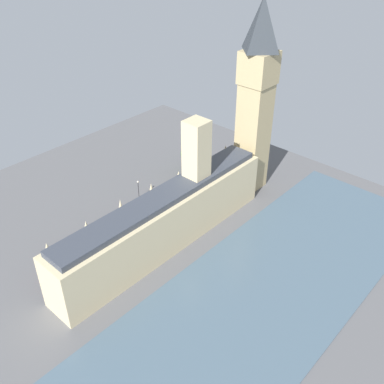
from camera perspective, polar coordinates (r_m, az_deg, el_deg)
The scene contains 14 objects.
ground_plane at distance 124.05m, azimuth -4.05°, elevation -6.31°, with size 139.70×139.70×0.00m, color #565659.
river_thames at distance 108.98m, azimuth 8.23°, elevation -13.52°, with size 38.80×125.73×0.25m, color #475B6B.
parliament_building at distance 118.02m, azimuth -3.18°, elevation -3.20°, with size 10.49×69.70×32.80m.
clock_tower at distance 134.59m, azimuth 8.31°, elevation 12.14°, with size 9.31×9.31×59.82m.
car_white_far_end at distance 142.65m, azimuth -1.15°, elevation 0.17°, with size 2.04×4.16×1.74m.
double_decker_bus_trailing at distance 135.91m, azimuth -3.14°, elevation -0.87°, with size 3.36×10.67×4.75m.
car_dark_green_leading at distance 130.23m, azimuth -7.62°, elevation -3.84°, with size 2.36×4.81×1.74m.
car_black_kerbside at distance 125.75m, azimuth -11.58°, elevation -5.87°, with size 2.10×4.24×1.74m.
double_decker_bus_corner at distance 119.11m, azimuth -15.31°, elevation -8.00°, with size 3.46×10.68×4.75m.
pedestrian_opposite_hall at distance 144.66m, azimuth 3.56°, elevation 0.58°, with size 0.59×0.48×1.71m.
pedestrian_near_tower at distance 119.72m, azimuth -10.30°, elevation -8.17°, with size 0.46×0.56×1.57m.
plane_tree_under_trees at distance 150.92m, azimuth -0.29°, elevation 5.07°, with size 5.87×5.87×9.92m.
plane_tree_midblock at distance 152.85m, azimuth -0.20°, elevation 4.99°, with size 6.77×6.77×9.17m.
street_lamp_by_river_gate at distance 138.30m, azimuth -6.98°, elevation 0.66°, with size 0.56×0.56×6.98m.
Camera 1 is at (-70.28, 64.53, 79.28)m, focal length 41.13 mm.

